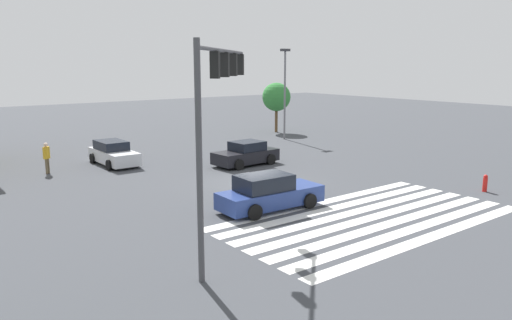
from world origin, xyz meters
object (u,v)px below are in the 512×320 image
Objects in this scene: traffic_signal_mast at (219,93)px; street_light_pole_a at (285,85)px; car_1 at (246,154)px; car_0 at (269,193)px; car_2 at (113,154)px; tree_corner_b at (276,97)px; fire_hydrant at (485,183)px; pedestrian at (47,156)px.

street_light_pole_a is at bearing -0.77° from traffic_signal_mast.
car_1 is 11.85m from street_light_pole_a.
car_0 is at bearing -132.66° from street_light_pole_a.
car_2 is 16.01m from street_light_pole_a.
car_2 is at bearing -163.20° from tree_corner_b.
traffic_signal_mast is 1.44× the size of car_0.
fire_hydrant is at bearing -104.15° from tree_corner_b.
car_1 is (9.09, 10.85, -4.59)m from traffic_signal_mast.
tree_corner_b is at bearing 106.38° from car_2.
car_1 is 2.38× the size of pedestrian.
tree_corner_b is at bearing 1.41° from traffic_signal_mast.
street_light_pole_a is at bearing -120.93° from tree_corner_b.
car_2 is 18.69m from tree_corner_b.
traffic_signal_mast reaches higher than car_1.
pedestrian is 22.55m from tree_corner_b.
car_0 is 0.65× the size of street_light_pole_a.
car_2 is at bearing 98.90° from car_0.
car_2 is at bearing 51.31° from pedestrian.
car_0 is 11.19m from fire_hydrant.
car_2 is 21.32m from fire_hydrant.
street_light_pole_a reaches higher than tree_corner_b.
car_0 is at bearing 55.79° from car_1.
pedestrian is at bearing 115.03° from car_0.
traffic_signal_mast is 0.93× the size of street_light_pole_a.
pedestrian is 0.40× the size of tree_corner_b.
fire_hydrant is (15.95, -17.48, -0.59)m from pedestrian.
traffic_signal_mast is at bearing -146.78° from car_0.
tree_corner_b reaches higher than car_0.
tree_corner_b is (20.32, 21.34, -2.05)m from traffic_signal_mast.
street_light_pole_a is 4.56m from tree_corner_b.
street_light_pole_a is (19.50, 1.78, 3.47)m from pedestrian.
car_2 is 5.08× the size of fire_hydrant.
tree_corner_b is (2.25, 3.76, -1.27)m from street_light_pole_a.
traffic_signal_mast is at bearing -9.60° from car_2.
car_2 is (-1.53, 13.54, -0.03)m from car_0.
car_2 is at bearing -41.91° from car_1.
car_0 is at bearing 158.36° from fire_hydrant.
traffic_signal_mast is at bearing -36.17° from pedestrian.
car_2 is (-6.50, 5.15, 0.01)m from car_1.
car_0 is 9.76m from car_1.
pedestrian is at bearing 50.19° from traffic_signal_mast.
car_0 is (4.12, 2.45, -4.55)m from traffic_signal_mast.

